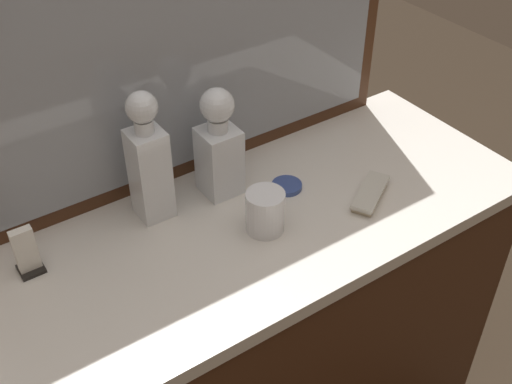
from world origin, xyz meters
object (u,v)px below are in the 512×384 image
(crystal_tumbler_rear, at_px, (265,213))
(napkin_holder, at_px, (27,254))
(silver_brush_front, at_px, (370,194))
(crystal_decanter_far_right, at_px, (219,152))
(porcelain_dish, at_px, (287,186))
(crystal_decanter_front, at_px, (149,168))

(crystal_tumbler_rear, height_order, napkin_holder, napkin_holder)
(silver_brush_front, bearing_deg, crystal_decanter_far_right, 140.40)
(porcelain_dish, bearing_deg, crystal_tumbler_rear, -144.76)
(napkin_holder, bearing_deg, crystal_decanter_far_right, 1.25)
(crystal_decanter_far_right, xyz_separation_m, crystal_decanter_front, (-0.17, 0.01, 0.02))
(crystal_decanter_front, height_order, napkin_holder, crystal_decanter_front)
(crystal_decanter_far_right, xyz_separation_m, crystal_tumbler_rear, (0.01, -0.18, -0.06))
(porcelain_dish, relative_size, napkin_holder, 0.67)
(crystal_decanter_front, bearing_deg, crystal_tumbler_rear, -46.70)
(crystal_decanter_far_right, height_order, silver_brush_front, crystal_decanter_far_right)
(crystal_tumbler_rear, bearing_deg, silver_brush_front, -10.76)
(crystal_decanter_front, relative_size, silver_brush_front, 2.00)
(crystal_decanter_far_right, relative_size, silver_brush_front, 1.74)
(crystal_decanter_front, bearing_deg, crystal_decanter_far_right, -3.90)
(crystal_decanter_front, distance_m, porcelain_dish, 0.34)
(porcelain_dish, xyz_separation_m, napkin_holder, (-0.60, 0.07, 0.04))
(crystal_decanter_front, xyz_separation_m, porcelain_dish, (0.31, -0.10, -0.12))
(silver_brush_front, relative_size, napkin_holder, 1.42)
(crystal_decanter_far_right, bearing_deg, crystal_tumbler_rear, -88.11)
(silver_brush_front, bearing_deg, porcelain_dish, 134.30)
(napkin_holder, bearing_deg, crystal_decanter_front, 4.21)
(crystal_decanter_front, relative_size, crystal_tumbler_rear, 3.20)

